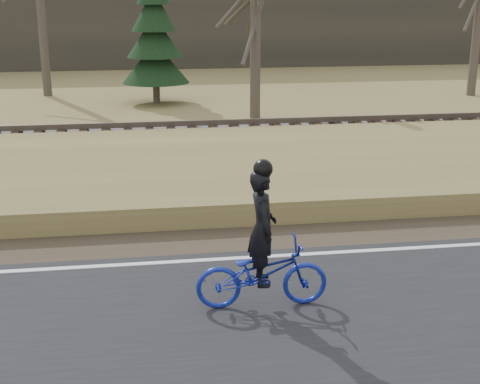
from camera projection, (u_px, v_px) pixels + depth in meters
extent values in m
cube|color=olive|center=(442.00, 173.00, 15.39)|extent=(120.00, 5.00, 0.44)
cube|color=slate|center=(384.00, 138.00, 18.99)|extent=(120.00, 3.00, 0.45)
cube|color=black|center=(385.00, 128.00, 18.90)|extent=(120.00, 2.40, 0.14)
cube|color=brown|center=(394.00, 128.00, 18.18)|extent=(120.00, 0.07, 0.15)
cube|color=brown|center=(376.00, 118.00, 19.54)|extent=(120.00, 0.07, 0.15)
cube|color=#383328|center=(254.00, 12.00, 39.00)|extent=(120.00, 4.00, 6.00)
imported|color=#152395|center=(262.00, 274.00, 9.14)|extent=(1.83, 0.68, 0.95)
imported|color=black|center=(262.00, 228.00, 8.94)|extent=(0.40, 0.59, 1.59)
sphere|color=black|center=(263.00, 169.00, 8.71)|extent=(0.26, 0.26, 0.26)
cylinder|color=#51483B|center=(256.00, 14.00, 22.20)|extent=(0.36, 0.36, 6.98)
cylinder|color=#51483B|center=(156.00, 89.00, 26.04)|extent=(0.28, 0.28, 1.07)
cone|color=black|center=(155.00, 62.00, 25.74)|extent=(2.60, 2.60, 1.55)
cone|color=black|center=(154.00, 36.00, 25.45)|extent=(2.15, 2.15, 1.55)
cone|color=black|center=(153.00, 10.00, 25.17)|extent=(1.70, 1.70, 1.55)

